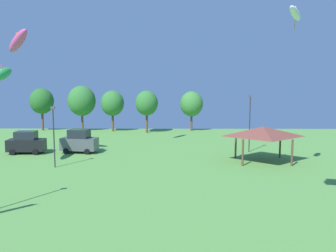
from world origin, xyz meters
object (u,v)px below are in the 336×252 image
(park_pavilion, at_px, (263,132))
(treeline_tree_0, at_px, (42,101))
(kite_flying_7, at_px, (2,74))
(parked_car_leftmost, at_px, (26,143))
(light_post_0, at_px, (54,133))
(treeline_tree_2, at_px, (112,103))
(kite_flying_3, at_px, (295,13))
(treeline_tree_1, at_px, (82,101))
(parked_car_second_from_left, at_px, (79,141))
(light_post_2, at_px, (250,120))
(kite_flying_2, at_px, (18,41))
(treeline_tree_3, at_px, (147,103))
(treeline_tree_4, at_px, (192,104))

(park_pavilion, xyz_separation_m, treeline_tree_0, (-30.77, 23.24, 1.81))
(kite_flying_7, height_order, parked_car_leftmost, kite_flying_7)
(light_post_0, distance_m, treeline_tree_2, 25.20)
(kite_flying_3, bearing_deg, treeline_tree_1, 130.75)
(kite_flying_7, bearing_deg, kite_flying_3, -6.42)
(kite_flying_7, relative_size, treeline_tree_1, 0.61)
(parked_car_leftmost, distance_m, parked_car_second_from_left, 5.89)
(parked_car_second_from_left, bearing_deg, light_post_0, -86.86)
(light_post_0, height_order, light_post_2, light_post_2)
(kite_flying_2, relative_size, light_post_0, 0.69)
(parked_car_second_from_left, height_order, treeline_tree_0, treeline_tree_0)
(treeline_tree_2, bearing_deg, parked_car_leftmost, -109.85)
(kite_flying_7, xyz_separation_m, light_post_0, (4.46, 0.15, -5.47))
(kite_flying_2, distance_m, treeline_tree_1, 23.48)
(parked_car_leftmost, distance_m, light_post_0, 8.69)
(parked_car_leftmost, height_order, treeline_tree_1, treeline_tree_1)
(kite_flying_2, relative_size, treeline_tree_2, 0.59)
(kite_flying_7, xyz_separation_m, parked_car_leftmost, (-0.90, 6.68, -7.52))
(kite_flying_3, height_order, kite_flying_7, kite_flying_3)
(light_post_0, bearing_deg, treeline_tree_3, 73.26)
(light_post_2, bearing_deg, treeline_tree_4, 107.40)
(parked_car_second_from_left, relative_size, treeline_tree_4, 0.65)
(kite_flying_2, relative_size, treeline_tree_0, 0.56)
(light_post_0, relative_size, treeline_tree_2, 0.87)
(treeline_tree_0, height_order, treeline_tree_4, treeline_tree_0)
(park_pavilion, xyz_separation_m, light_post_2, (-0.24, 5.07, 0.60))
(light_post_2, bearing_deg, treeline_tree_3, 129.30)
(kite_flying_2, height_order, treeline_tree_4, kite_flying_2)
(parked_car_leftmost, bearing_deg, kite_flying_7, -85.78)
(kite_flying_2, relative_size, treeline_tree_4, 0.61)
(light_post_2, bearing_deg, parked_car_leftmost, -177.27)
(kite_flying_2, height_order, kite_flying_3, kite_flying_3)
(treeline_tree_3, bearing_deg, treeline_tree_2, 164.46)
(treeline_tree_3, bearing_deg, treeline_tree_1, 167.78)
(park_pavilion, height_order, light_post_0, light_post_0)
(kite_flying_3, relative_size, parked_car_second_from_left, 0.66)
(treeline_tree_0, relative_size, treeline_tree_2, 1.06)
(parked_car_second_from_left, distance_m, treeline_tree_1, 19.67)
(kite_flying_2, bearing_deg, treeline_tree_1, 88.49)
(kite_flying_2, xyz_separation_m, treeline_tree_3, (11.53, 19.97, -7.44))
(kite_flying_2, bearing_deg, light_post_0, -38.70)
(treeline_tree_0, height_order, treeline_tree_1, treeline_tree_1)
(treeline_tree_4, bearing_deg, treeline_tree_0, 179.82)
(light_post_2, bearing_deg, light_post_0, -158.84)
(treeline_tree_0, xyz_separation_m, treeline_tree_1, (6.65, -0.01, 0.05))
(park_pavilion, bearing_deg, treeline_tree_3, 122.27)
(kite_flying_2, height_order, light_post_0, kite_flying_2)
(kite_flying_7, bearing_deg, treeline_tree_3, 64.03)
(treeline_tree_4, bearing_deg, treeline_tree_3, -162.42)
(light_post_2, relative_size, treeline_tree_0, 0.93)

